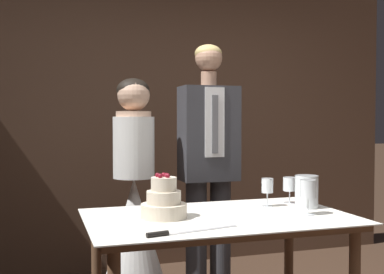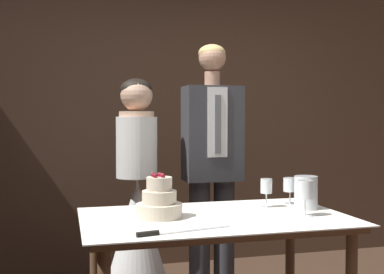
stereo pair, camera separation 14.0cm
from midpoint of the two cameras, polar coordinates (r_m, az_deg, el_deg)
The scene contains 10 objects.
wall_back at distance 4.43m, azimuth -1.98°, elevation 1.70°, with size 4.63×0.12×2.58m, color #513828.
cake_table at distance 2.53m, azimuth 4.33°, elevation -11.53°, with size 1.36×0.83×0.82m.
tiered_cake at distance 2.45m, azimuth -2.25°, elevation -7.72°, with size 0.23×0.23×0.23m.
cake_knife at distance 2.12m, azimuth -1.06°, elevation -11.22°, with size 0.45×0.12×0.02m.
wine_glass_near at distance 2.90m, azimuth 12.91°, elevation -5.71°, with size 0.08×0.08×0.15m.
wine_glass_middle at distance 2.57m, azimuth 14.81°, elevation -6.17°, with size 0.08×0.08×0.18m.
wine_glass_far at distance 2.77m, azimuth 10.24°, elevation -5.86°, with size 0.07×0.07×0.16m.
hurricane_candle at distance 2.77m, azimuth 14.77°, elevation -6.47°, with size 0.13×0.13×0.18m.
bride at distance 3.36m, azimuth -5.33°, elevation -10.39°, with size 0.54×0.54×1.60m.
groom at distance 3.42m, azimuth 3.58°, elevation -3.00°, with size 0.40×0.25×1.85m.
Camera 2 is at (-0.92, -2.08, 1.32)m, focal length 45.00 mm.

